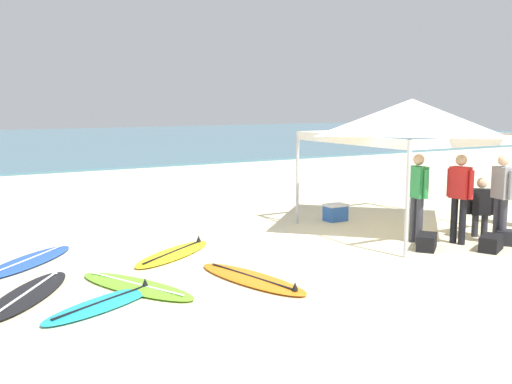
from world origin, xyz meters
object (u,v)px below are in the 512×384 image
(surfboard_cyan, at_px, (104,303))
(person_green, at_px, (417,192))
(surfboard_orange, at_px, (252,279))
(person_black, at_px, (481,205))
(gear_bag_on_sand, at_px, (491,243))
(surfboard_lime, at_px, (136,286))
(person_red, at_px, (460,193))
(surfboard_black, at_px, (28,294))
(surfboard_blue, at_px, (27,262))
(gear_bag_near_tent, at_px, (427,242))
(cooler_box, at_px, (335,212))
(surfboard_yellow, at_px, (174,253))
(canopy_tent, at_px, (412,116))
(person_grey, at_px, (502,193))

(surfboard_cyan, relative_size, person_green, 1.15)
(surfboard_orange, bearing_deg, person_black, 3.04)
(person_green, bearing_deg, gear_bag_on_sand, -57.55)
(surfboard_lime, xyz_separation_m, person_red, (6.23, -0.44, 0.95))
(surfboard_lime, bearing_deg, surfboard_orange, -18.13)
(surfboard_black, distance_m, surfboard_blue, 1.82)
(gear_bag_near_tent, height_order, cooler_box, cooler_box)
(surfboard_orange, xyz_separation_m, person_green, (3.96, 0.57, 0.95))
(surfboard_yellow, xyz_separation_m, person_red, (5.04, -1.90, 0.95))
(surfboard_yellow, height_order, surfboard_lime, same)
(surfboard_black, xyz_separation_m, surfboard_orange, (3.07, -0.92, -0.00))
(person_green, height_order, cooler_box, person_green)
(person_black, bearing_deg, person_green, 169.27)
(surfboard_cyan, bearing_deg, gear_bag_near_tent, 0.53)
(surfboard_blue, relative_size, cooler_box, 4.08)
(person_black, distance_m, gear_bag_near_tent, 1.78)
(surfboard_yellow, distance_m, surfboard_blue, 2.44)
(surfboard_lime, relative_size, person_red, 1.31)
(surfboard_lime, distance_m, person_black, 7.11)
(person_green, bearing_deg, canopy_tent, 53.14)
(person_green, bearing_deg, cooler_box, 91.01)
(person_grey, height_order, gear_bag_near_tent, person_grey)
(surfboard_blue, bearing_deg, surfboard_black, -98.84)
(surfboard_orange, xyz_separation_m, surfboard_lime, (-1.64, 0.54, 0.00))
(surfboard_yellow, bearing_deg, person_red, -20.62)
(surfboard_blue, relative_size, person_red, 1.19)
(surfboard_yellow, relative_size, gear_bag_on_sand, 3.43)
(canopy_tent, height_order, person_green, canopy_tent)
(surfboard_black, distance_m, gear_bag_on_sand, 7.90)
(person_grey, height_order, person_red, same)
(surfboard_blue, distance_m, surfboard_cyan, 2.76)
(surfboard_lime, bearing_deg, surfboard_black, 164.87)
(canopy_tent, distance_m, cooler_box, 2.76)
(person_grey, distance_m, gear_bag_on_sand, 1.06)
(surfboard_blue, distance_m, person_grey, 8.65)
(canopy_tent, xyz_separation_m, surfboard_cyan, (-6.94, -1.52, -2.35))
(canopy_tent, xyz_separation_m, gear_bag_near_tent, (-0.94, -1.46, -2.25))
(surfboard_orange, relative_size, person_grey, 1.34)
(gear_bag_on_sand, bearing_deg, surfboard_black, 169.01)
(surfboard_orange, height_order, cooler_box, cooler_box)
(person_red, xyz_separation_m, gear_bag_near_tent, (-0.84, -0.03, -0.85))
(surfboard_black, relative_size, person_red, 1.26)
(surfboard_cyan, distance_m, person_grey, 7.59)
(surfboard_lime, bearing_deg, surfboard_cyan, -139.72)
(surfboard_cyan, height_order, gear_bag_near_tent, gear_bag_near_tent)
(surfboard_orange, bearing_deg, surfboard_cyan, 179.59)
(surfboard_black, xyz_separation_m, person_red, (7.65, -0.82, 0.95))
(person_grey, relative_size, cooler_box, 3.42)
(person_green, bearing_deg, person_grey, -33.79)
(canopy_tent, bearing_deg, surfboard_yellow, 174.86)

